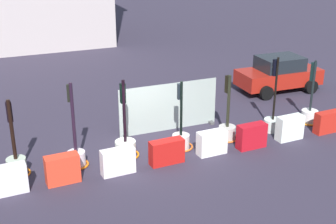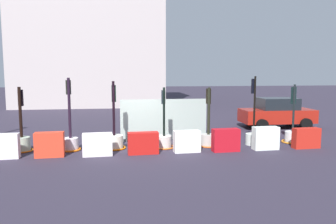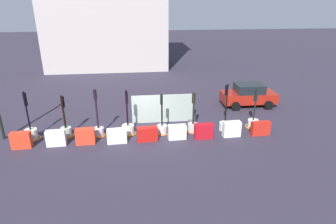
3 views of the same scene
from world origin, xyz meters
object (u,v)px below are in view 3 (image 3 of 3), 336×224
at_px(traffic_light_1, 66,129).
at_px(traffic_light_5, 193,124).
at_px(traffic_light_4, 162,127).
at_px(traffic_light_7, 253,121).
at_px(construction_barrier_0, 21,140).
at_px(car_red_compact, 248,95).
at_px(construction_barrier_6, 204,131).
at_px(construction_barrier_7, 232,129).
at_px(construction_barrier_3, 117,136).
at_px(construction_barrier_5, 177,132).
at_px(construction_barrier_2, 85,136).
at_px(construction_barrier_1, 56,138).
at_px(construction_barrier_8, 260,128).
at_px(traffic_light_0, 31,132).
at_px(traffic_light_3, 128,127).
at_px(traffic_light_2, 98,128).
at_px(traffic_light_6, 225,122).
at_px(construction_barrier_4, 147,134).

relative_size(traffic_light_1, traffic_light_5, 1.03).
distance_m(traffic_light_4, traffic_light_7, 5.72).
relative_size(construction_barrier_0, car_red_compact, 0.26).
bearing_deg(construction_barrier_6, traffic_light_1, 171.56).
bearing_deg(car_red_compact, construction_barrier_7, -120.67).
distance_m(construction_barrier_3, construction_barrier_5, 3.38).
bearing_deg(construction_barrier_7, construction_barrier_2, 179.78).
xyz_separation_m(construction_barrier_1, construction_barrier_8, (11.59, -0.01, -0.04)).
bearing_deg(traffic_light_5, construction_barrier_1, -173.17).
distance_m(traffic_light_0, construction_barrier_5, 8.32).
distance_m(construction_barrier_0, construction_barrier_6, 9.96).
bearing_deg(construction_barrier_7, traffic_light_3, 170.30).
height_order(traffic_light_1, construction_barrier_0, traffic_light_1).
xyz_separation_m(construction_barrier_1, construction_barrier_5, (6.65, 0.04, -0.03)).
xyz_separation_m(traffic_light_2, traffic_light_6, (7.56, -0.06, 0.02)).
xyz_separation_m(traffic_light_5, construction_barrier_1, (-7.75, -0.93, 0.00)).
bearing_deg(construction_barrier_8, traffic_light_7, 89.76).
relative_size(traffic_light_0, traffic_light_6, 0.98).
height_order(traffic_light_3, construction_barrier_7, traffic_light_3).
bearing_deg(construction_barrier_1, traffic_light_2, 24.05).
height_order(construction_barrier_3, construction_barrier_4, construction_barrier_3).
relative_size(traffic_light_1, construction_barrier_7, 2.43).
relative_size(construction_barrier_1, construction_barrier_7, 1.00).
bearing_deg(traffic_light_1, car_red_compact, 16.80).
distance_m(construction_barrier_1, construction_barrier_2, 1.55).
height_order(traffic_light_4, construction_barrier_8, traffic_light_4).
xyz_separation_m(construction_barrier_4, construction_barrier_8, (6.63, 0.01, -0.00)).
distance_m(construction_barrier_0, construction_barrier_5, 8.43).
bearing_deg(traffic_light_7, construction_barrier_5, -168.16).
distance_m(traffic_light_5, construction_barrier_7, 2.29).
height_order(traffic_light_4, construction_barrier_3, traffic_light_4).
xyz_separation_m(traffic_light_7, construction_barrier_0, (-13.37, -1.13, 0.05)).
relative_size(traffic_light_5, construction_barrier_3, 2.25).
height_order(construction_barrier_2, construction_barrier_7, construction_barrier_7).
bearing_deg(construction_barrier_1, construction_barrier_7, 0.03).
bearing_deg(construction_barrier_2, traffic_light_7, 5.89).
relative_size(traffic_light_1, construction_barrier_6, 2.34).
bearing_deg(construction_barrier_0, construction_barrier_2, 1.54).
xyz_separation_m(construction_barrier_5, construction_barrier_6, (1.52, -0.10, 0.03)).
height_order(traffic_light_6, construction_barrier_4, traffic_light_6).
distance_m(construction_barrier_5, car_red_compact, 7.76).
bearing_deg(traffic_light_3, traffic_light_2, -177.83).
relative_size(traffic_light_6, construction_barrier_7, 2.81).
bearing_deg(construction_barrier_1, traffic_light_6, 5.33).
height_order(traffic_light_0, construction_barrier_1, traffic_light_0).
distance_m(construction_barrier_4, construction_barrier_6, 3.22).
bearing_deg(construction_barrier_5, traffic_light_4, 132.12).
xyz_separation_m(traffic_light_7, construction_barrier_6, (-3.42, -1.14, 0.04)).
xyz_separation_m(traffic_light_0, construction_barrier_0, (-0.17, -1.04, 0.03)).
height_order(traffic_light_1, construction_barrier_8, traffic_light_1).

